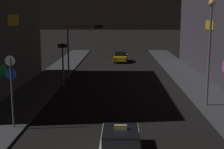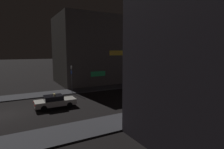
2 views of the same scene
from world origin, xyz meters
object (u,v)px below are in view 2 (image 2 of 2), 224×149
far_car (222,80)px  traffic_light_overhead (157,65)px  taxi (55,101)px  sign_pole_left (72,76)px  street_lamp_near_block (153,66)px  traffic_light_left_kerb (138,71)px

far_car → traffic_light_overhead: traffic_light_overhead is taller
taxi → far_car: taxi is taller
far_car → sign_pole_left: 28.84m
far_car → traffic_light_overhead: size_ratio=0.81×
street_lamp_near_block → sign_pole_left: bearing=-158.0°
traffic_light_left_kerb → street_lamp_near_block: 13.35m
traffic_light_left_kerb → sign_pole_left: bearing=-94.3°
traffic_light_overhead → far_car: bearing=72.7°
taxi → street_lamp_near_block: (6.18, 8.74, 4.10)m
traffic_light_overhead → sign_pole_left: 15.14m
far_car → traffic_light_left_kerb: 17.43m
street_lamp_near_block → far_car: bearing=104.5°
far_car → traffic_light_overhead: 14.17m
traffic_light_overhead → traffic_light_left_kerb: bearing=-111.5°
far_car → sign_pole_left: (-6.27, -28.08, 1.88)m
far_car → traffic_light_left_kerb: bearing=-108.2°
traffic_light_left_kerb → street_lamp_near_block: size_ratio=0.54×
taxi → traffic_light_overhead: bearing=101.8°
traffic_light_overhead → traffic_light_left_kerb: traffic_light_overhead is taller
traffic_light_left_kerb → sign_pole_left: (-0.87, -11.64, -0.22)m
sign_pole_left → traffic_light_left_kerb: bearing=85.7°
taxi → far_car: bearing=89.7°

